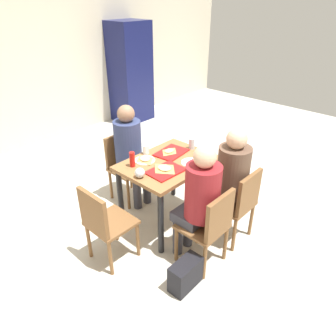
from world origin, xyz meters
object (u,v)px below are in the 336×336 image
main_table (168,172)px  condiment_bottle (132,159)px  person_in_brown_jacket (229,176)px  plastic_cup_b (192,166)px  pizza_slice_c (145,159)px  tray_red_far (171,153)px  chair_near_left (210,225)px  person_in_red (199,196)px  soda_can (192,144)px  chair_far_side (124,162)px  tray_red_near (166,171)px  person_far_side (130,148)px  drink_fridge (130,73)px  pizza_slice_b (169,151)px  paper_plate_center (145,160)px  foil_bundle (140,173)px  chair_near_right (239,201)px  pizza_slice_a (164,168)px  plastic_cup_a (146,150)px  chair_left_end (104,221)px  paper_plate_near_edge (192,163)px  handbag (186,274)px

main_table → condiment_bottle: condiment_bottle is taller
person_in_brown_jacket → plastic_cup_b: bearing=126.6°
pizza_slice_c → tray_red_far: bearing=-15.9°
chair_near_left → tray_red_far: chair_near_left is taller
person_in_red → soda_can: 0.92m
plastic_cup_b → condiment_bottle: bearing=124.1°
chair_far_side → tray_red_near: size_ratio=2.32×
person_far_side → soda_can: size_ratio=10.22×
main_table → condiment_bottle: bearing=148.0°
chair_near_left → drink_fridge: size_ratio=0.44×
soda_can → tray_red_far: bearing=159.7°
drink_fridge → pizza_slice_b: bearing=-123.9°
person_far_side → paper_plate_center: bearing=-109.9°
person_in_brown_jacket → tray_red_near: size_ratio=3.46×
foil_bundle → person_in_brown_jacket: bearing=-41.6°
chair_near_right → pizza_slice_a: chair_near_right is taller
soda_can → chair_near_right: bearing=-102.7°
tray_red_near → pizza_slice_b: size_ratio=1.79×
chair_near_right → condiment_bottle: bearing=120.9°
soda_can → plastic_cup_b: bearing=-140.3°
person_far_side → plastic_cup_a: (-0.02, -0.30, 0.09)m
person_in_red → plastic_cup_a: person_in_red is taller
chair_left_end → pizza_slice_a: 0.79m
tray_red_near → tray_red_far: same height
person_in_red → plastic_cup_a: (0.22, 0.92, 0.09)m
chair_near_left → drink_fridge: bearing=58.2°
pizza_slice_c → pizza_slice_b: bearing=-13.4°
paper_plate_near_edge → person_far_side: bearing=100.4°
plastic_cup_b → pizza_slice_c: bearing=108.6°
person_in_red → plastic_cup_a: size_ratio=12.47×
tray_red_near → condiment_bottle: size_ratio=2.25×
chair_left_end → chair_near_left: bearing=-49.9°
person_in_brown_jacket → soda_can: person_in_brown_jacket is taller
tray_red_far → chair_near_right: bearing=-85.1°
tray_red_far → foil_bundle: bearing=-167.8°
plastic_cup_a → handbag: 1.40m
paper_plate_center → handbag: bearing=-114.9°
plastic_cup_a → handbag: (-0.57, -1.08, -0.68)m
plastic_cup_b → condiment_bottle: size_ratio=0.62×
paper_plate_center → plastic_cup_a: (0.12, 0.11, 0.05)m
pizza_slice_c → soda_can: 0.60m
chair_far_side → person_in_brown_jacket: (0.25, -1.36, 0.25)m
person_in_brown_jacket → paper_plate_near_edge: 0.42m
chair_near_left → paper_plate_center: 1.00m
main_table → tray_red_far: (0.17, 0.11, 0.13)m
person_in_brown_jacket → person_far_side: size_ratio=1.00×
chair_near_right → chair_left_end: same height
chair_far_side → plastic_cup_a: plastic_cup_a is taller
plastic_cup_a → chair_near_right: bearing=-75.6°
chair_near_left → soda_can: size_ratio=6.86×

